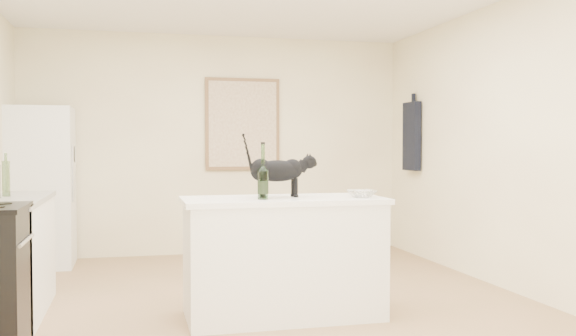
{
  "coord_description": "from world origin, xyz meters",
  "views": [
    {
      "loc": [
        -1.0,
        -4.79,
        1.29
      ],
      "look_at": [
        0.15,
        -0.15,
        1.12
      ],
      "focal_mm": 39.41,
      "sensor_mm": 36.0,
      "label": 1
    }
  ],
  "objects_px": {
    "glass_bowl": "(362,194)",
    "fridge": "(40,187)",
    "wine_bottle": "(263,174)",
    "black_cat": "(277,174)"
  },
  "relations": [
    {
      "from": "glass_bowl",
      "to": "fridge",
      "type": "bearing_deg",
      "value": 134.56
    },
    {
      "from": "fridge",
      "to": "glass_bowl",
      "type": "xyz_separation_m",
      "value": [
        2.63,
        -2.67,
        0.08
      ]
    },
    {
      "from": "wine_bottle",
      "to": "black_cat",
      "type": "bearing_deg",
      "value": 46.08
    },
    {
      "from": "fridge",
      "to": "glass_bowl",
      "type": "distance_m",
      "value": 3.75
    },
    {
      "from": "black_cat",
      "to": "wine_bottle",
      "type": "bearing_deg",
      "value": -137.62
    },
    {
      "from": "black_cat",
      "to": "wine_bottle",
      "type": "xyz_separation_m",
      "value": [
        -0.14,
        -0.14,
        0.0
      ]
    },
    {
      "from": "wine_bottle",
      "to": "glass_bowl",
      "type": "xyz_separation_m",
      "value": [
        0.76,
        -0.01,
        -0.15
      ]
    },
    {
      "from": "black_cat",
      "to": "glass_bowl",
      "type": "height_order",
      "value": "black_cat"
    },
    {
      "from": "fridge",
      "to": "glass_bowl",
      "type": "relative_size",
      "value": 7.61
    },
    {
      "from": "fridge",
      "to": "wine_bottle",
      "type": "xyz_separation_m",
      "value": [
        1.87,
        -2.66,
        0.23
      ]
    }
  ]
}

